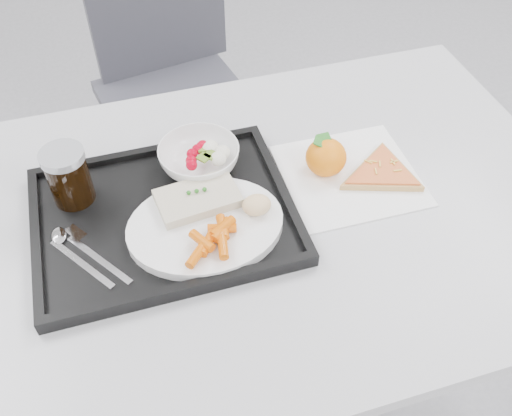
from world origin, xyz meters
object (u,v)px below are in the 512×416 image
tray (164,217)px  tangerine (326,157)px  table (258,234)px  chair (170,65)px  dinner_plate (205,226)px  salad_bowl (199,158)px  pizza_slice (382,173)px  cola_glass (68,175)px

tray → tangerine: tangerine is taller
table → chair: 0.85m
tray → tangerine: (0.32, 0.04, 0.03)m
dinner_plate → chair: bearing=84.7°
salad_bowl → tangerine: 0.24m
table → pizza_slice: (0.25, 0.01, 0.08)m
cola_glass → pizza_slice: 0.57m
table → salad_bowl: (-0.08, 0.13, 0.11)m
dinner_plate → salad_bowl: size_ratio=1.78×
dinner_plate → tangerine: (0.26, 0.09, 0.01)m
chair → tray: (-0.14, -0.81, 0.22)m
cola_glass → tangerine: 0.47m
table → pizza_slice: size_ratio=5.68×
chair → tray: bearing=-100.0°
tray → tangerine: bearing=6.5°
dinner_plate → tangerine: tangerine is taller
pizza_slice → dinner_plate: bearing=-172.8°
chair → pizza_slice: bearing=-71.4°
chair → tangerine: bearing=-77.1°
tray → pizza_slice: size_ratio=2.13×
dinner_plate → tray: bearing=138.5°
cola_glass → pizza_slice: cola_glass is taller
salad_bowl → dinner_plate: bearing=-99.5°
table → tangerine: tangerine is taller
cola_glass → tangerine: (0.46, -0.05, -0.04)m
chair → salad_bowl: chair is taller
tray → salad_bowl: size_ratio=2.96×
dinner_plate → tangerine: 0.27m
tray → cola_glass: size_ratio=4.17×
table → salad_bowl: 0.18m
cola_glass → table: bearing=-19.8°
tray → dinner_plate: (0.06, -0.06, 0.02)m
dinner_plate → cola_glass: size_ratio=2.50×
table → tangerine: bearing=21.7°
table → pizza_slice: pizza_slice is taller
salad_bowl → tangerine: size_ratio=1.50×
cola_glass → dinner_plate: bearing=-34.4°
chair → dinner_plate: chair is taller
dinner_plate → tangerine: size_ratio=2.66×
table → dinner_plate: bearing=-163.4°
table → salad_bowl: salad_bowl is taller
dinner_plate → pizza_slice: size_ratio=1.28×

